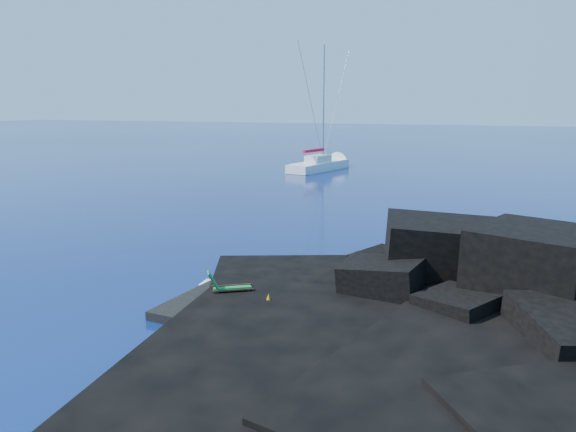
# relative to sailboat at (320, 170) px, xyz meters

# --- Properties ---
(ground) EXTENTS (400.00, 400.00, 0.00)m
(ground) POSITION_rel_sailboat_xyz_m (8.36, -46.56, 0.00)
(ground) COLOR #03073A
(ground) RESTS_ON ground
(headland) EXTENTS (24.00, 24.00, 3.60)m
(headland) POSITION_rel_sailboat_xyz_m (21.36, -43.56, 0.00)
(headland) COLOR black
(headland) RESTS_ON ground
(beach) EXTENTS (9.08, 6.86, 0.70)m
(beach) POSITION_rel_sailboat_xyz_m (12.86, -46.06, 0.00)
(beach) COLOR black
(beach) RESTS_ON ground
(surf_foam) EXTENTS (10.00, 8.00, 0.06)m
(surf_foam) POSITION_rel_sailboat_xyz_m (13.36, -41.56, 0.00)
(surf_foam) COLOR white
(surf_foam) RESTS_ON ground
(sailboat) EXTENTS (6.19, 14.54, 14.92)m
(sailboat) POSITION_rel_sailboat_xyz_m (0.00, 0.00, 0.00)
(sailboat) COLOR white
(sailboat) RESTS_ON ground
(deck_chair) EXTENTS (1.87, 1.57, 1.19)m
(deck_chair) POSITION_rel_sailboat_xyz_m (10.64, -45.92, 0.95)
(deck_chair) COLOR #186E32
(deck_chair) RESTS_ON beach
(towel) EXTENTS (2.36, 1.84, 0.06)m
(towel) POSITION_rel_sailboat_xyz_m (12.07, -45.70, 0.38)
(towel) COLOR silver
(towel) RESTS_ON beach
(sunbather) EXTENTS (1.71, 1.11, 0.23)m
(sunbather) POSITION_rel_sailboat_xyz_m (12.07, -45.70, 0.52)
(sunbather) COLOR tan
(sunbather) RESTS_ON towel
(marker_cone) EXTENTS (0.43, 0.43, 0.52)m
(marker_cone) POSITION_rel_sailboat_xyz_m (12.44, -46.45, 0.61)
(marker_cone) COLOR orange
(marker_cone) RESTS_ON beach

